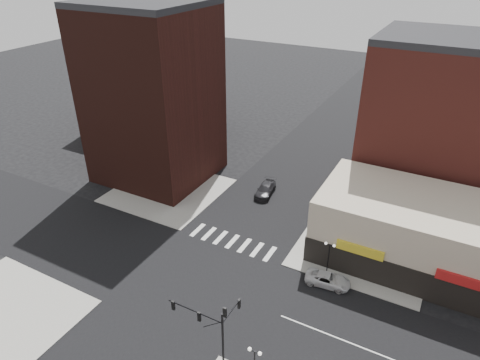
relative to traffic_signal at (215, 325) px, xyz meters
The scene contains 14 objects.
ground 11.76m from the traffic_signal, 132.74° to the left, with size 240.00×240.00×0.00m, color black.
road_ew 11.76m from the traffic_signal, 132.74° to the left, with size 200.00×14.00×0.02m, color black.
road_ns 11.76m from the traffic_signal, 132.74° to the left, with size 14.00×200.00×0.02m, color black.
sidewalk_nw 31.55m from the traffic_signal, 134.23° to the left, with size 15.00×15.00×0.12m, color gray.
sidewalk_ne 23.99m from the traffic_signal, 71.98° to the left, with size 15.00×15.00×0.12m, color gray.
building_nw 37.93m from the traffic_signal, 134.90° to the left, with size 16.00×15.00×25.00m, color #341610.
building_nw_low 57.36m from the traffic_signal, 133.17° to the left, with size 20.00×18.00×12.00m, color #341610.
building_ne_midrise 39.60m from the traffic_signal, 72.51° to the left, with size 18.00×15.00×22.00m, color maroon.
building_ne_row 26.71m from the traffic_signal, 58.92° to the left, with size 24.20×12.20×8.00m.
traffic_signal is the anchor object (origin of this frame).
street_lamp_se_a 4.12m from the traffic_signal, ahead, with size 1.22×0.32×4.16m.
street_lamp_ne 16.62m from the traffic_signal, 73.25° to the left, with size 1.22×0.32×4.16m.
white_suv 15.89m from the traffic_signal, 69.46° to the left, with size 2.22×4.83×1.34m, color silver.
dark_sedan_north 29.81m from the traffic_signal, 106.97° to the left, with size 2.17×5.34×1.55m, color black.
Camera 1 is at (20.78, -28.66, 32.34)m, focal length 32.00 mm.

